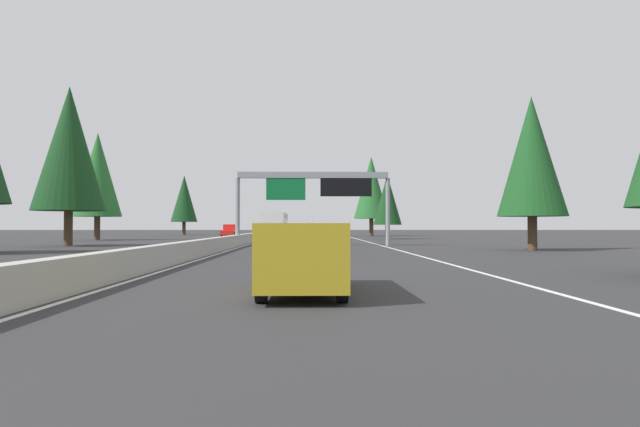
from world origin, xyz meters
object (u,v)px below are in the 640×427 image
oncoming_near (230,231)px  conifer_right_mid (387,200)px  minivan_near_center (303,254)px  sign_gantry_overhead (315,187)px  conifer_left_mid (98,175)px  sedan_distant_a (304,243)px  conifer_left_near (69,149)px  box_truck_mid_right (308,226)px  bus_far_left (275,225)px  sedan_far_center (307,230)px  pickup_near_right (290,229)px  conifer_right_far (371,188)px  sedan_distant_b (307,232)px  conifer_left_far (184,199)px  minivan_mid_left (284,231)px  conifer_right_near (532,157)px

oncoming_near → conifer_right_mid: conifer_right_mid is taller
minivan_near_center → sign_gantry_overhead: bearing=-1.2°
conifer_left_mid → sedan_distant_a: bearing=-144.3°
sedan_distant_a → conifer_left_near: bearing=52.5°
conifer_left_mid → box_truck_mid_right: bearing=-21.9°
minivan_near_center → bus_far_left: bearing=4.2°
sedan_far_center → conifer_right_mid: size_ratio=0.55×
sedan_distant_a → sedan_far_center: same height
sedan_distant_a → pickup_near_right: (82.31, 3.55, 0.23)m
sign_gantry_overhead → bus_far_left: bearing=13.3°
conifer_right_far → minivan_near_center: bearing=172.3°
sedan_distant_b → conifer_left_far: conifer_left_far is taller
oncoming_near → conifer_left_far: 20.77m
sedan_distant_a → conifer_right_far: bearing=-10.0°
conifer_right_far → conifer_left_far: size_ratio=1.20×
bus_far_left → minivan_mid_left: bearing=-1.1°
sign_gantry_overhead → conifer_left_far: bearing=22.7°
minivan_mid_left → conifer_right_mid: 17.34m
sedan_distant_a → oncoming_near: bearing=12.4°
minivan_mid_left → conifer_right_far: size_ratio=0.39×
minivan_near_center → conifer_left_near: (31.92, 19.35, 6.97)m
sign_gantry_overhead → bus_far_left: 19.38m
pickup_near_right → conifer_right_mid: 46.32m
pickup_near_right → oncoming_near: size_ratio=1.00×
minivan_near_center → conifer_right_mid: size_ratio=0.62×
bus_far_left → conifer_right_far: size_ratio=0.89×
conifer_left_mid → bus_far_left: bearing=-89.5°
conifer_right_far → pickup_near_right: bearing=30.7°
conifer_left_far → sedan_far_center: bearing=-55.7°
conifer_left_far → oncoming_near: bearing=-148.0°
minivan_near_center → conifer_left_near: conifer_left_near is taller
sedan_far_center → oncoming_near: bearing=160.2°
sedan_distant_b → oncoming_near: bearing=94.3°
pickup_near_right → conifer_right_near: 78.68m
minivan_near_center → oncoming_near: oncoming_near is taller
sedan_distant_b → conifer_left_near: 43.80m
sign_gantry_overhead → oncoming_near: sign_gantry_overhead is taller
minivan_mid_left → conifer_left_near: conifer_left_near is taller
conifer_left_near → conifer_left_mid: 19.08m
sedan_far_center → sedan_distant_a: bearing=-180.0°
sedan_far_center → pickup_near_right: bearing=123.3°
sedan_distant_a → sedan_distant_b: size_ratio=1.00×
conifer_right_mid → conifer_left_near: 37.65m
sedan_far_center → conifer_left_near: 72.86m
sign_gantry_overhead → conifer_right_far: 45.22m
conifer_left_far → bus_far_left: bearing=-152.8°
minivan_mid_left → conifer_left_mid: bearing=126.7°
sedan_distant_b → conifer_left_far: 27.94m
minivan_near_center → bus_far_left: (50.61, 3.75, 0.77)m
sedan_far_center → conifer_left_near: size_ratio=0.34×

